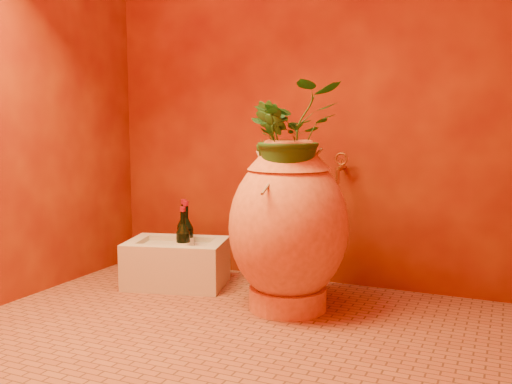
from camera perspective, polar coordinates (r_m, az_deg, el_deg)
The scene contains 11 objects.
floor at distance 2.63m, azimuth -2.90°, elevation -14.03°, with size 2.50×2.50×0.00m, color brown.
wall_back at distance 3.39m, azimuth 4.87°, elevation 12.18°, with size 2.50×0.02×2.50m, color #5B0C05.
wall_left at distance 3.24m, azimuth -23.59°, elevation 11.86°, with size 0.02×2.00×2.50m, color #5B0C05.
amphora at distance 2.86m, azimuth 3.24°, elevation -3.42°, with size 0.71×0.71×0.86m.
stone_basin at distance 3.36m, azimuth -7.95°, elevation -7.14°, with size 0.64×0.52×0.26m.
wine_bottle_a at distance 3.39m, azimuth -7.17°, elevation -4.53°, with size 0.09×0.09×0.35m.
wine_bottle_b at distance 3.22m, azimuth -7.28°, elevation -5.27°, with size 0.08×0.08×0.33m.
wine_bottle_c at distance 3.31m, azimuth -6.99°, elevation -4.80°, with size 0.09×0.09×0.35m.
wall_tap at distance 3.23m, azimuth 8.45°, elevation 2.52°, with size 0.07×0.16×0.17m.
plant_main at distance 2.79m, azimuth 3.56°, elevation 5.79°, with size 0.45×0.39×0.50m, color #1C4619.
plant_side at distance 2.79m, azimuth 1.78°, elevation 5.23°, with size 0.21×0.17×0.38m, color #1C4619.
Camera 1 is at (1.12, -2.18, 0.95)m, focal length 40.00 mm.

